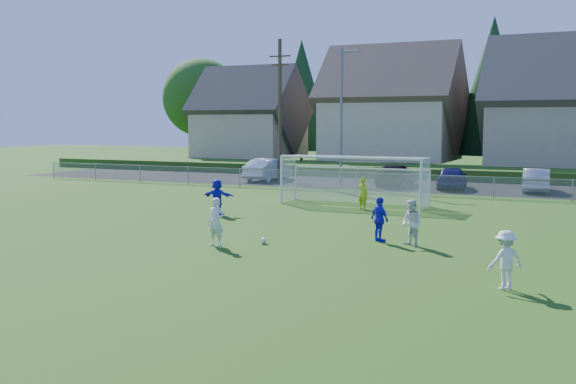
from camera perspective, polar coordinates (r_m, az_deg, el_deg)
name	(u,v)px	position (r m, az deg, el deg)	size (l,w,h in m)	color
ground	(173,265)	(20.24, -9.67, -6.07)	(160.00, 160.00, 0.00)	#193D0C
asphalt_lot	(412,185)	(45.39, 10.47, 0.55)	(60.00, 60.00, 0.00)	black
grass_embankment	(437,172)	(52.63, 12.53, 1.67)	(70.00, 6.00, 0.80)	#1E420F
soccer_ball	(264,241)	(23.27, -2.07, -4.15)	(0.22, 0.22, 0.22)	white
player_white_a	(216,222)	(22.87, -6.12, -2.54)	(0.60, 0.39, 1.65)	silver
player_white_b	(412,223)	(23.10, 10.44, -2.60)	(0.77, 0.60, 1.58)	silver
player_white_c	(505,260)	(17.77, 17.93, -5.50)	(0.97, 0.56, 1.50)	silver
player_blue_a	(380,219)	(23.81, 7.77, -2.31)	(0.92, 0.38, 1.58)	#1B15CC
player_blue_b	(217,197)	(30.72, -6.01, -0.41)	(1.49, 0.48, 1.61)	#1B15CC
goalkeeper	(363,193)	(32.50, 6.36, -0.12)	(0.57, 0.37, 1.55)	#B0CD18
car_b	(268,170)	(48.54, -1.68, 1.92)	(1.66, 4.77, 1.57)	white
car_d	(396,175)	(45.09, 9.09, 1.43)	(1.96, 4.82, 1.40)	black
car_e	(452,178)	(43.50, 13.73, 1.19)	(1.69, 4.19, 1.43)	#16174F
car_f	(536,180)	(43.16, 20.28, 0.94)	(1.49, 4.27, 1.41)	#B5B5B5
soccer_goal	(355,173)	(34.33, 5.69, 1.63)	(7.42, 1.90, 2.50)	white
chainlink_fence	(388,183)	(40.05, 8.50, 0.77)	(52.06, 0.06, 1.20)	gray
streetlight	(342,112)	(45.11, 4.59, 6.75)	(1.38, 0.18, 9.00)	slate
utility_pole	(280,109)	(48.02, -0.69, 7.08)	(1.60, 0.26, 10.00)	#473321
houses_row	(482,85)	(59.54, 16.14, 8.73)	(53.90, 11.45, 13.27)	tan
tree_row	(483,93)	(65.86, 16.18, 8.07)	(65.98, 12.36, 13.80)	#382616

